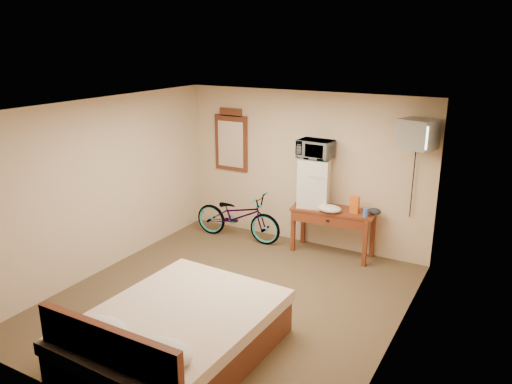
# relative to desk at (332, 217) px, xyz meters

# --- Properties ---
(room) EXTENTS (4.60, 4.64, 2.50)m
(room) POSITION_rel_desk_xyz_m (-0.64, -2.00, 0.63)
(room) COLOR #4C3B26
(room) RESTS_ON ground
(desk) EXTENTS (1.32, 0.62, 0.75)m
(desk) POSITION_rel_desk_xyz_m (0.00, 0.00, 0.00)
(desk) COLOR brown
(desk) RESTS_ON floor
(mini_fridge) EXTENTS (0.55, 0.54, 0.76)m
(mini_fridge) POSITION_rel_desk_xyz_m (-0.34, 0.05, 0.51)
(mini_fridge) COLOR silver
(mini_fridge) RESTS_ON desk
(microwave) EXTENTS (0.53, 0.38, 0.29)m
(microwave) POSITION_rel_desk_xyz_m (-0.34, 0.05, 1.03)
(microwave) COLOR silver
(microwave) RESTS_ON mini_fridge
(snack_bag) EXTENTS (0.14, 0.08, 0.26)m
(snack_bag) POSITION_rel_desk_xyz_m (0.34, 0.01, 0.26)
(snack_bag) COLOR #DB5B13
(snack_bag) RESTS_ON desk
(blue_cup) EXTENTS (0.07, 0.07, 0.13)m
(blue_cup) POSITION_rel_desk_xyz_m (0.54, -0.07, 0.19)
(blue_cup) COLOR blue
(blue_cup) RESTS_ON desk
(cloth_cream) EXTENTS (0.35, 0.27, 0.11)m
(cloth_cream) POSITION_rel_desk_xyz_m (0.01, -0.13, 0.18)
(cloth_cream) COLOR silver
(cloth_cream) RESTS_ON desk
(cloth_dark_a) EXTENTS (0.23, 0.17, 0.09)m
(cloth_dark_a) POSITION_rel_desk_xyz_m (-0.48, -0.08, 0.17)
(cloth_dark_a) COLOR black
(cloth_dark_a) RESTS_ON desk
(cloth_dark_b) EXTENTS (0.21, 0.17, 0.09)m
(cloth_dark_b) POSITION_rel_desk_xyz_m (0.62, 0.10, 0.17)
(cloth_dark_b) COLOR black
(cloth_dark_b) RESTS_ON desk
(crt_television) EXTENTS (0.56, 0.63, 0.40)m
(crt_television) POSITION_rel_desk_xyz_m (1.16, 0.02, 1.40)
(crt_television) COLOR black
(crt_television) RESTS_ON room
(wall_mirror) EXTENTS (0.63, 0.04, 1.08)m
(wall_mirror) POSITION_rel_desk_xyz_m (-2.00, 0.27, 0.96)
(wall_mirror) COLOR #5C2C1A
(wall_mirror) RESTS_ON room
(bicycle) EXTENTS (1.60, 0.62, 0.83)m
(bicycle) POSITION_rel_desk_xyz_m (-1.62, -0.16, -0.21)
(bicycle) COLOR black
(bicycle) RESTS_ON floor
(bed) EXTENTS (1.73, 2.25, 0.90)m
(bed) POSITION_rel_desk_xyz_m (-0.46, -3.37, -0.33)
(bed) COLOR #5C2C1A
(bed) RESTS_ON floor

